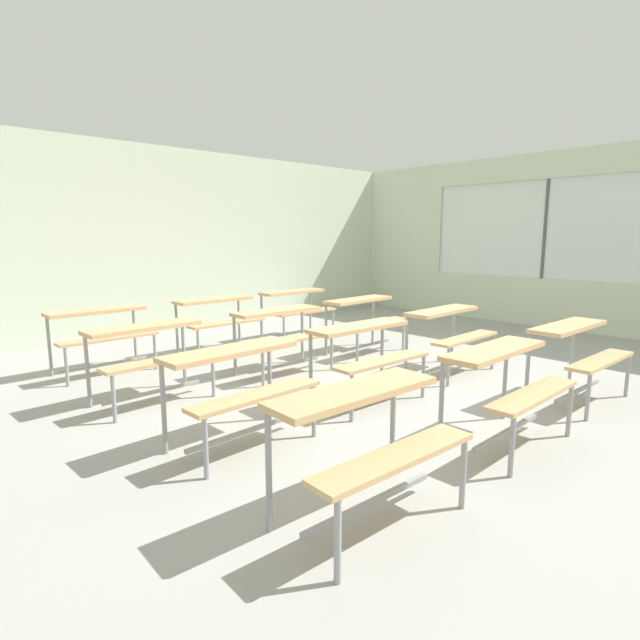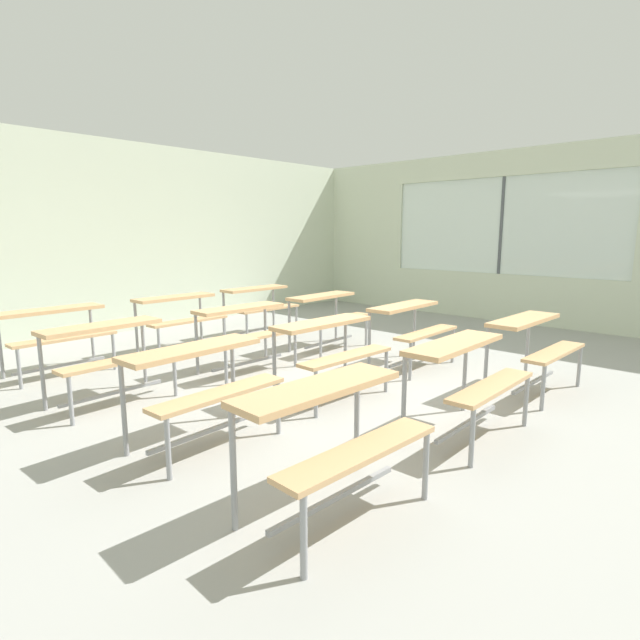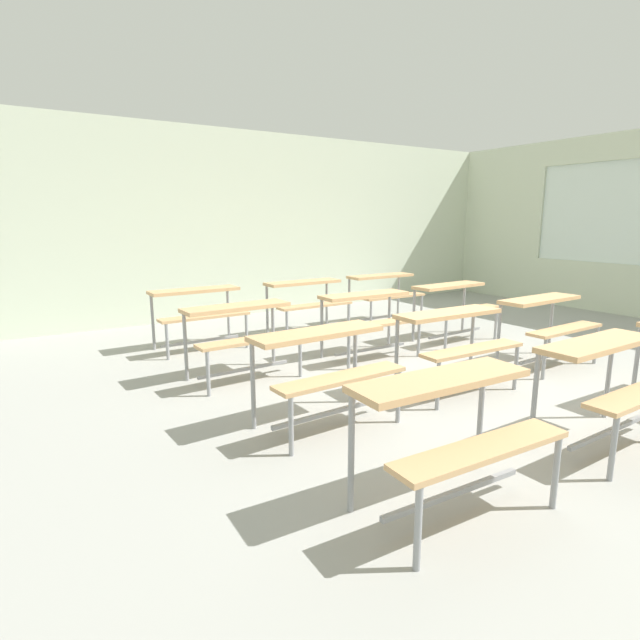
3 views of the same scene
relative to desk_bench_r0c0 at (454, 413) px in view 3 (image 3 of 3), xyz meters
The scene contains 13 objects.
ground 2.45m from the desk_bench_r0c0, 40.26° to the left, with size 10.00×9.00×0.05m, color #9E9E99.
wall_back 6.37m from the desk_bench_r0c0, 73.26° to the left, with size 10.00×0.12×3.00m, color beige.
desk_bench_r0c0 is the anchor object (origin of this frame).
desk_bench_r0c1 1.56m from the desk_bench_r0c0, ahead, with size 1.11×0.61×0.74m.
desk_bench_r1c0 1.35m from the desk_bench_r0c0, 88.18° to the left, with size 1.12×0.64×0.74m.
desk_bench_r1c1 2.05m from the desk_bench_r0c0, 42.18° to the left, with size 1.11×0.62×0.74m.
desk_bench_r1c2 3.33m from the desk_bench_r0c0, 25.29° to the left, with size 1.12×0.62×0.74m.
desk_bench_r2c0 2.78m from the desk_bench_r0c0, 90.50° to the left, with size 1.13×0.64×0.74m.
desk_bench_r2c1 3.14m from the desk_bench_r0c0, 60.28° to the left, with size 1.11×0.61×0.74m.
desk_bench_r2c2 4.11m from the desk_bench_r0c0, 42.59° to the left, with size 1.13×0.64×0.74m.
desk_bench_r3c0 4.18m from the desk_bench_r0c0, 89.89° to the left, with size 1.11×0.62×0.74m.
desk_bench_r3c1 4.42m from the desk_bench_r0c0, 69.39° to the left, with size 1.11×0.61×0.74m.
desk_bench_r3c2 5.12m from the desk_bench_r0c0, 54.42° to the left, with size 1.10×0.59×0.74m.
Camera 3 is at (-3.80, -3.30, 1.60)m, focal length 28.00 mm.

